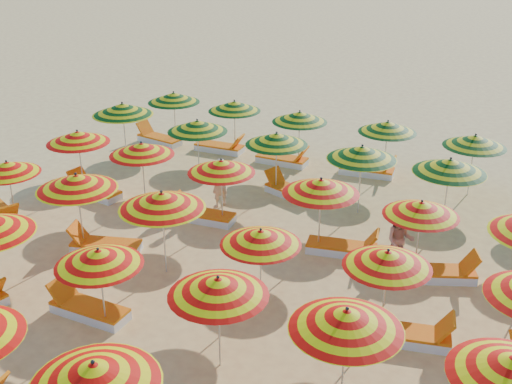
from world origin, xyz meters
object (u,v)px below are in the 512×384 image
at_px(umbrella_11, 512,367).
at_px(lounger_16, 439,273).
at_px(umbrella_21, 321,186).
at_px(lounger_10, 104,245).
at_px(umbrella_3, 94,374).
at_px(umbrella_9, 218,287).
at_px(lounger_13, 94,191).
at_px(beachgoer_a, 219,183).
at_px(umbrella_16, 388,259).
at_px(lounger_19, 220,147).
at_px(lounger_21, 368,170).
at_px(lounger_20, 283,160).
at_px(umbrella_32, 300,117).
at_px(umbrella_26, 277,139).
at_px(umbrella_30, 174,98).
at_px(umbrella_31, 234,106).
at_px(lounger_7, 88,309).
at_px(umbrella_10, 346,320).
at_px(umbrella_27, 362,153).
at_px(lounger_9, 0,214).
at_px(umbrella_12, 7,168).
at_px(beachgoer_b, 400,240).
at_px(umbrella_18, 78,137).
at_px(umbrella_20, 221,166).
at_px(umbrella_34, 475,141).
at_px(lounger_18, 159,139).
at_px(umbrella_19, 142,149).
at_px(umbrella_33, 388,127).
at_px(lounger_14, 202,215).
at_px(lounger_15, 343,248).
at_px(umbrella_28, 450,166).
at_px(umbrella_13, 76,182).
at_px(umbrella_25, 197,126).
at_px(lounger_11, 409,335).
at_px(umbrella_22, 421,209).

relative_size(umbrella_11, lounger_16, 1.21).
relative_size(umbrella_21, lounger_10, 1.10).
relative_size(umbrella_3, umbrella_9, 0.94).
distance_m(umbrella_11, umbrella_21, 6.93).
xyz_separation_m(umbrella_3, lounger_13, (-6.93, 7.87, -1.64)).
bearing_deg(beachgoer_a, umbrella_16, 80.97).
bearing_deg(lounger_19, lounger_21, -1.43).
xyz_separation_m(lounger_13, lounger_20, (3.88, 4.92, 0.00)).
xyz_separation_m(umbrella_32, lounger_21, (2.33, 0.25, -1.52)).
distance_m(umbrella_26, umbrella_30, 5.65).
bearing_deg(umbrella_31, lounger_7, -78.32).
distance_m(umbrella_10, umbrella_27, 7.78).
relative_size(lounger_16, lounger_19, 1.03).
bearing_deg(lounger_9, umbrella_12, 30.25).
xyz_separation_m(umbrella_9, beachgoer_b, (1.91, 5.10, -1.01)).
bearing_deg(umbrella_26, umbrella_18, -153.86).
bearing_deg(umbrella_18, lounger_19, 68.60).
relative_size(umbrella_10, lounger_9, 1.17).
height_order(umbrella_10, umbrella_20, umbrella_10).
xyz_separation_m(umbrella_11, lounger_20, (-8.26, 9.84, -1.59)).
xyz_separation_m(umbrella_34, lounger_18, (-10.88, -0.42, -1.54)).
bearing_deg(umbrella_19, lounger_10, -74.61).
relative_size(umbrella_3, umbrella_10, 0.96).
height_order(lounger_13, lounger_16, same).
xyz_separation_m(umbrella_19, beachgoer_b, (7.42, -0.05, -1.01)).
distance_m(umbrella_33, lounger_14, 6.50).
relative_size(umbrella_27, lounger_15, 1.36).
bearing_deg(umbrella_19, lounger_18, 121.32).
relative_size(umbrella_20, umbrella_28, 0.90).
distance_m(lounger_9, lounger_18, 7.17).
relative_size(umbrella_12, beachgoer_a, 1.25).
relative_size(umbrella_3, umbrella_13, 0.91).
bearing_deg(umbrella_33, lounger_13, -143.58).
bearing_deg(umbrella_25, umbrella_32, 46.72).
height_order(umbrella_10, lounger_16, umbrella_10).
height_order(umbrella_34, beachgoer_a, umbrella_34).
bearing_deg(lounger_11, beachgoer_b, 95.88).
relative_size(umbrella_31, lounger_13, 1.16).
bearing_deg(umbrella_31, umbrella_22, -33.52).
distance_m(umbrella_13, umbrella_28, 9.34).
xyz_separation_m(umbrella_12, umbrella_34, (10.56, 7.53, 0.10)).
distance_m(lounger_9, lounger_14, 5.54).
xyz_separation_m(lounger_16, lounger_20, (-6.29, 4.95, 0.00)).
relative_size(umbrella_12, umbrella_21, 0.89).
height_order(umbrella_32, lounger_13, umbrella_32).
xyz_separation_m(umbrella_10, umbrella_32, (-5.24, 10.00, -0.10)).
height_order(umbrella_27, lounger_10, umbrella_27).
xyz_separation_m(umbrella_11, umbrella_22, (-2.56, 4.99, -0.13)).
distance_m(umbrella_21, beachgoer_a, 3.84).
distance_m(lounger_11, lounger_20, 9.85).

